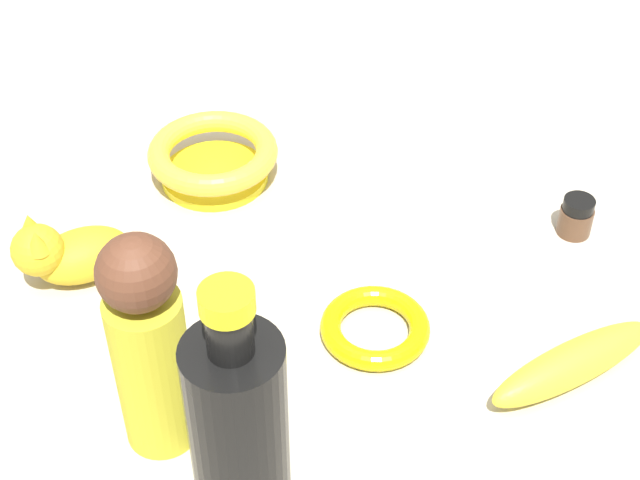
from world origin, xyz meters
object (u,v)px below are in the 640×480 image
Objects in this scene: bowl at (216,156)px; cat_figurine at (69,252)px; bottle_tall at (240,445)px; nail_polish_jar at (576,216)px; bangle at (375,327)px; person_figure_adult at (149,346)px; banana at (573,363)px.

bowl is 0.22m from cat_figurine.
cat_figurine is at bearing 85.53° from bottle_tall.
bottle_tall is at bearing -170.10° from nail_polish_jar.
bangle is at bearing 176.37° from nail_polish_jar.
person_figure_adult is 1.50× the size of bowl.
banana reaches higher than bangle.
person_figure_adult is at bearing 159.21° from banana.
cat_figurine reaches higher than bangle.
bottle_tall reaches higher than banana.
bottle_tall is (-0.03, -0.35, 0.08)m from cat_figurine.
nail_polish_jar is 0.51m from bottle_tall.
bangle is at bearing 132.88° from banana.
bowl reaches higher than nail_polish_jar.
cat_figurine is (-0.46, 0.27, 0.01)m from nail_polish_jar.
cat_figurine is at bearing -166.46° from bowl.
bowl is (0.02, 0.30, 0.02)m from bangle.
bowl is at bearing 49.11° from person_figure_adult.
banana is at bearing -54.97° from bangle.
banana is at bearing -8.76° from bottle_tall.
bangle is 0.32m from cat_figurine.
nail_polish_jar is 0.24× the size of banana.
bowl reaches higher than banana.
banana is 0.35m from bottle_tall.
bangle is at bearing 24.90° from bottle_tall.
bowl is (-0.25, 0.32, 0.01)m from nail_polish_jar.
bangle is (-0.11, 0.15, -0.01)m from banana.
nail_polish_jar is 0.27m from bangle.
bottle_tall is at bearing -94.47° from cat_figurine.
nail_polish_jar is 0.16× the size of bottle_tall.
person_figure_adult is at bearing 90.37° from bottle_tall.
nail_polish_jar is at bearing 47.94° from banana.
nail_polish_jar is 0.50m from person_figure_adult.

